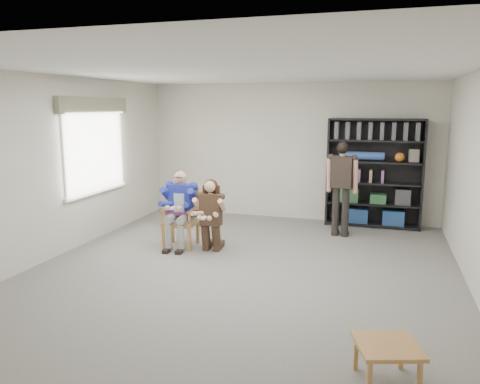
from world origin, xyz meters
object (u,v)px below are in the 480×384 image
(standing_man, at_px, (341,190))
(seated_man, at_px, (180,209))
(side_table, at_px, (386,363))
(armchair, at_px, (180,218))
(bookshelf, at_px, (374,173))
(kneeling_woman, at_px, (210,216))

(standing_man, bearing_deg, seated_man, -142.81)
(seated_man, height_order, side_table, seated_man)
(armchair, bearing_deg, side_table, -47.54)
(side_table, bearing_deg, standing_man, 99.88)
(armchair, xyz_separation_m, bookshelf, (3.04, 2.36, 0.55))
(kneeling_woman, relative_size, standing_man, 0.69)
(seated_man, height_order, kneeling_woman, seated_man)
(armchair, relative_size, bookshelf, 0.47)
(bookshelf, bearing_deg, armchair, -142.23)
(bookshelf, height_order, side_table, bookshelf)
(seated_man, height_order, bookshelf, bookshelf)
(standing_man, xyz_separation_m, side_table, (0.79, -4.56, -0.68))
(armchair, xyz_separation_m, side_table, (3.29, -3.12, -0.32))
(armchair, height_order, kneeling_woman, kneeling_woman)
(armchair, height_order, bookshelf, bookshelf)
(armchair, relative_size, kneeling_woman, 0.84)
(kneeling_woman, bearing_deg, seated_man, 164.20)
(standing_man, bearing_deg, kneeling_woman, -133.66)
(kneeling_woman, height_order, bookshelf, bookshelf)
(armchair, xyz_separation_m, seated_man, (0.00, 0.00, 0.15))
(seated_man, height_order, standing_man, standing_man)
(bookshelf, distance_m, standing_man, 1.08)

